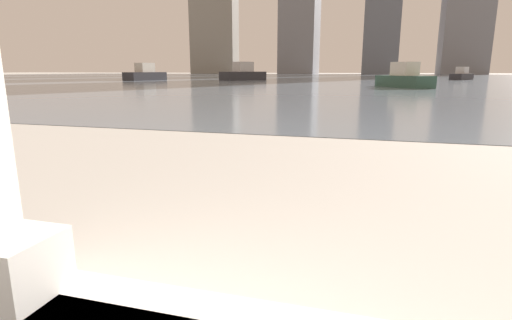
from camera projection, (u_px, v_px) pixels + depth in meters
name	position (u px, v px, depth m)	size (l,w,h in m)	color
towel_stack	(3.00, 264.00, 1.01)	(0.27, 0.20, 0.16)	white
harbor_water	(367.00, 78.00, 58.39)	(180.00, 110.00, 0.01)	slate
harbor_boat_0	(404.00, 78.00, 26.19)	(3.63, 4.50, 1.64)	#335647
harbor_boat_1	(243.00, 74.00, 44.58)	(4.47, 5.52, 2.02)	#2D2D33
harbor_boat_2	(462.00, 75.00, 47.03)	(3.18, 4.15, 1.50)	#2D2D33
harbor_boat_3	(145.00, 74.00, 44.50)	(2.94, 5.33, 1.90)	#2D2D33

